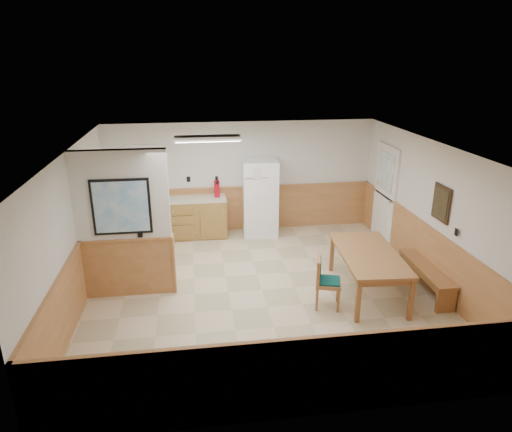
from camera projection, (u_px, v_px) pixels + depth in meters
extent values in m
plane|color=beige|center=(262.00, 290.00, 7.97)|extent=(6.00, 6.00, 0.00)
cube|color=white|center=(263.00, 148.00, 7.13)|extent=(6.00, 6.00, 0.02)
cube|color=silver|center=(242.00, 177.00, 10.35)|extent=(6.00, 0.02, 2.50)
cube|color=silver|center=(432.00, 214.00, 7.95)|extent=(0.02, 6.00, 2.50)
cube|color=silver|center=(74.00, 232.00, 7.15)|extent=(0.02, 6.00, 2.50)
cube|color=#C98250|center=(242.00, 209.00, 10.58)|extent=(6.00, 0.04, 1.00)
cube|color=#C98250|center=(425.00, 254.00, 8.20)|extent=(0.04, 6.00, 1.00)
cube|color=#C98250|center=(81.00, 275.00, 7.41)|extent=(0.04, 6.00, 1.00)
cube|color=silver|center=(121.00, 196.00, 7.27)|extent=(1.50, 0.15, 1.50)
cube|color=#C98250|center=(129.00, 267.00, 7.69)|extent=(1.50, 0.17, 1.00)
cube|color=black|center=(121.00, 207.00, 7.23)|extent=(0.92, 0.03, 0.92)
cube|color=white|center=(121.00, 207.00, 7.22)|extent=(0.84, 0.01, 0.84)
cube|color=#AB843C|center=(195.00, 218.00, 10.18)|extent=(1.40, 0.60, 0.86)
cube|color=#AB843C|center=(127.00, 221.00, 9.98)|extent=(0.06, 0.60, 0.86)
cube|color=#AB843C|center=(162.00, 220.00, 10.08)|extent=(0.06, 0.60, 0.86)
cube|color=beige|center=(176.00, 200.00, 9.98)|extent=(2.20, 0.60, 0.04)
cube|color=beige|center=(176.00, 193.00, 10.23)|extent=(2.20, 0.02, 0.10)
cube|color=white|center=(385.00, 195.00, 9.80)|extent=(0.05, 1.02, 2.15)
cube|color=white|center=(384.00, 195.00, 9.80)|extent=(0.04, 0.90, 2.05)
cube|color=silver|center=(386.00, 171.00, 9.62)|extent=(0.02, 0.76, 0.80)
cube|color=white|center=(146.00, 167.00, 9.95)|extent=(0.80, 0.03, 1.00)
cube|color=silver|center=(146.00, 168.00, 9.94)|extent=(0.70, 0.01, 0.90)
cube|color=#322114|center=(441.00, 203.00, 7.57)|extent=(0.03, 0.50, 0.60)
cube|color=black|center=(440.00, 203.00, 7.57)|extent=(0.01, 0.42, 0.52)
cube|color=white|center=(208.00, 138.00, 8.26)|extent=(1.20, 0.30, 0.08)
cube|color=white|center=(208.00, 141.00, 8.27)|extent=(1.15, 0.25, 0.01)
cube|color=white|center=(260.00, 198.00, 10.19)|extent=(0.81, 0.75, 1.72)
cube|color=silver|center=(277.00, 170.00, 9.65)|extent=(0.03, 0.02, 0.22)
cube|color=silver|center=(277.00, 194.00, 9.83)|extent=(0.03, 0.02, 0.40)
cube|color=#A8663D|center=(369.00, 254.00, 7.63)|extent=(1.08, 1.95, 0.05)
cube|color=#A8663D|center=(369.00, 258.00, 7.66)|extent=(0.98, 1.85, 0.10)
cube|color=#A8663D|center=(358.00, 302.00, 6.90)|extent=(0.08, 0.08, 0.70)
cube|color=#A8663D|center=(332.00, 254.00, 8.56)|extent=(0.08, 0.08, 0.70)
cube|color=#A8663D|center=(411.00, 300.00, 6.95)|extent=(0.08, 0.08, 0.70)
cube|color=#A8663D|center=(375.00, 252.00, 8.62)|extent=(0.08, 0.08, 0.70)
cube|color=#A8663D|center=(427.00, 268.00, 7.82)|extent=(0.39, 1.56, 0.05)
cube|color=#A8663D|center=(447.00, 301.00, 7.22)|extent=(0.32, 0.07, 0.40)
cube|color=#A8663D|center=(406.00, 262.00, 8.57)|extent=(0.32, 0.07, 0.40)
cube|color=#A8663D|center=(328.00, 283.00, 7.32)|extent=(0.49, 0.49, 0.06)
cube|color=#0E4844|center=(328.00, 280.00, 7.30)|extent=(0.44, 0.44, 0.03)
cube|color=#A8663D|center=(318.00, 269.00, 7.26)|extent=(0.16, 0.39, 0.40)
cube|color=#0E4844|center=(308.00, 269.00, 7.29)|extent=(0.11, 0.33, 0.34)
cube|color=#A8663D|center=(317.00, 300.00, 7.26)|extent=(0.05, 0.05, 0.39)
cube|color=#A8663D|center=(317.00, 290.00, 7.57)|extent=(0.05, 0.05, 0.39)
cube|color=#A8663D|center=(338.00, 301.00, 7.21)|extent=(0.05, 0.05, 0.39)
cube|color=#A8663D|center=(338.00, 291.00, 7.53)|extent=(0.05, 0.05, 0.39)
cylinder|color=#B6091B|center=(217.00, 189.00, 10.03)|extent=(0.13, 0.13, 0.38)
cylinder|color=black|center=(217.00, 178.00, 9.95)|extent=(0.06, 0.06, 0.09)
cylinder|color=#198A27|center=(137.00, 196.00, 9.79)|extent=(0.08, 0.08, 0.21)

